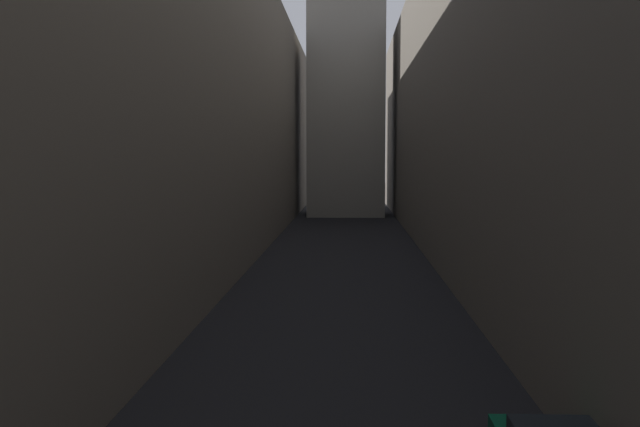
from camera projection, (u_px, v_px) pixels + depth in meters
The scene contains 3 objects.
ground_plane at pixel (342, 263), 43.18m from camera, with size 264.00×264.00×0.00m, color black.
building_block_left at pixel (178, 104), 44.81m from camera, with size 10.32×108.00×20.05m, color #60594F.
building_block_right at pixel (550, 96), 43.75m from camera, with size 15.28×108.00×20.89m, color #60594F.
Camera 1 is at (0.49, 5.20, 6.62)m, focal length 38.87 mm.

